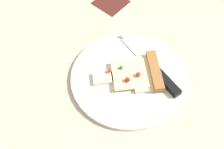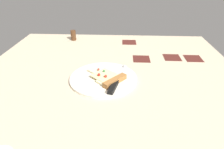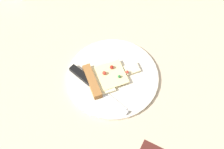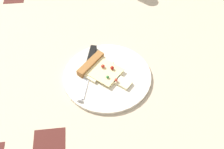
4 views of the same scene
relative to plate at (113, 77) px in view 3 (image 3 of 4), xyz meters
The scene contains 4 objects.
ground_plane 3.10cm from the plate, behind, with size 124.46×124.46×3.00cm.
plate is the anchor object (origin of this frame).
pizza_slice 2.92cm from the plate, 137.99° to the left, with size 18.18×17.40×2.57cm.
knife 7.25cm from the plate, 146.04° to the left, with size 7.89×23.79×2.45cm.
Camera 3 is at (-39.34, -21.27, 82.09)cm, focal length 46.26 mm.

